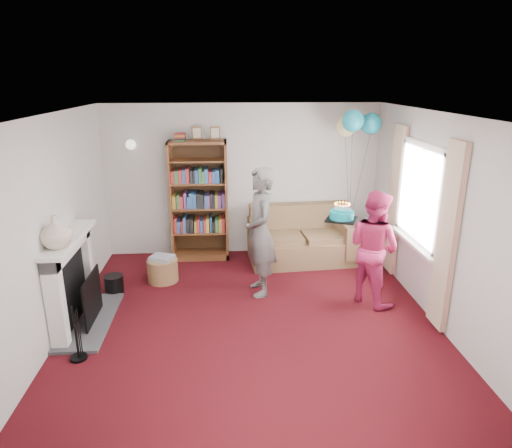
{
  "coord_description": "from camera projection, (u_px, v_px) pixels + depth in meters",
  "views": [
    {
      "loc": [
        -0.29,
        -4.91,
        2.88
      ],
      "look_at": [
        0.09,
        0.6,
        1.1
      ],
      "focal_mm": 32.0,
      "sensor_mm": 36.0,
      "label": 1
    }
  ],
  "objects": [
    {
      "name": "ground",
      "position": [
        252.0,
        325.0,
        5.57
      ],
      "size": [
        5.0,
        5.0,
        0.0
      ],
      "primitive_type": "plane",
      "color": "#35070F",
      "rests_on": "ground"
    },
    {
      "name": "wall_back",
      "position": [
        243.0,
        180.0,
        7.57
      ],
      "size": [
        4.5,
        0.02,
        2.5
      ],
      "primitive_type": "cube",
      "color": "silver",
      "rests_on": "ground"
    },
    {
      "name": "wall_left",
      "position": [
        48.0,
        232.0,
        5.04
      ],
      "size": [
        0.02,
        5.0,
        2.5
      ],
      "primitive_type": "cube",
      "color": "silver",
      "rests_on": "ground"
    },
    {
      "name": "wall_right",
      "position": [
        444.0,
        223.0,
        5.33
      ],
      "size": [
        0.02,
        5.0,
        2.5
      ],
      "primitive_type": "cube",
      "color": "silver",
      "rests_on": "ground"
    },
    {
      "name": "ceiling",
      "position": [
        251.0,
        115.0,
        4.8
      ],
      "size": [
        4.5,
        5.0,
        0.01
      ],
      "primitive_type": "cube",
      "color": "white",
      "rests_on": "wall_back"
    },
    {
      "name": "fireplace",
      "position": [
        77.0,
        285.0,
        5.45
      ],
      "size": [
        0.55,
        1.8,
        1.12
      ],
      "color": "#3F3F42",
      "rests_on": "ground"
    },
    {
      "name": "window_bay",
      "position": [
        418.0,
        213.0,
        5.92
      ],
      "size": [
        0.14,
        2.02,
        2.2
      ],
      "color": "white",
      "rests_on": "ground"
    },
    {
      "name": "wall_sconce",
      "position": [
        131.0,
        144.0,
        7.12
      ],
      "size": [
        0.16,
        0.23,
        0.16
      ],
      "color": "gold",
      "rests_on": "ground"
    },
    {
      "name": "bookcase",
      "position": [
        199.0,
        202.0,
        7.41
      ],
      "size": [
        0.92,
        0.42,
        2.15
      ],
      "color": "#472B14",
      "rests_on": "ground"
    },
    {
      "name": "sofa",
      "position": [
        301.0,
        240.0,
        7.49
      ],
      "size": [
        1.67,
        0.89,
        0.89
      ],
      "rotation": [
        0.0,
        0.0,
        0.08
      ],
      "color": "brown",
      "rests_on": "ground"
    },
    {
      "name": "wicker_basket",
      "position": [
        163.0,
        269.0,
        6.72
      ],
      "size": [
        0.45,
        0.45,
        0.4
      ],
      "rotation": [
        0.0,
        0.0,
        -0.41
      ],
      "color": "#A7784D",
      "rests_on": "ground"
    },
    {
      "name": "person_striped",
      "position": [
        260.0,
        232.0,
        6.15
      ],
      "size": [
        0.51,
        0.7,
        1.78
      ],
      "primitive_type": "imported",
      "rotation": [
        0.0,
        0.0,
        -1.43
      ],
      "color": "black",
      "rests_on": "ground"
    },
    {
      "name": "person_magenta",
      "position": [
        373.0,
        247.0,
        5.95
      ],
      "size": [
        0.89,
        0.94,
        1.53
      ],
      "primitive_type": "imported",
      "rotation": [
        0.0,
        0.0,
        2.15
      ],
      "color": "#C3275B",
      "rests_on": "ground"
    },
    {
      "name": "birthday_cake",
      "position": [
        342.0,
        215.0,
        5.93
      ],
      "size": [
        0.38,
        0.38,
        0.22
      ],
      "rotation": [
        0.0,
        0.0,
        -0.43
      ],
      "color": "black",
      "rests_on": "ground"
    },
    {
      "name": "balloons",
      "position": [
        357.0,
        124.0,
        6.81
      ],
      "size": [
        0.65,
        0.7,
        1.78
      ],
      "color": "#3F3F3F",
      "rests_on": "ground"
    },
    {
      "name": "mantel_vase",
      "position": [
        55.0,
        232.0,
        4.89
      ],
      "size": [
        0.42,
        0.42,
        0.36
      ],
      "primitive_type": "imported",
      "rotation": [
        0.0,
        0.0,
        0.26
      ],
      "color": "beige",
      "rests_on": "fireplace"
    }
  ]
}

